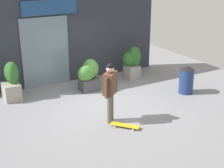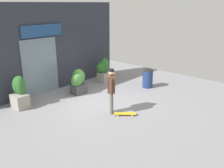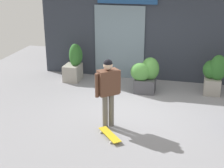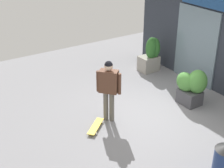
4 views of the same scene
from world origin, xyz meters
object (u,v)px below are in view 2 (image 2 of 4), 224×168
object	(u,v)px
planter_box_mid	(78,81)
planter_box_right	(103,69)
trash_bin	(148,78)
skateboard	(125,114)
skateboarder	(111,86)
planter_box_left	(20,92)

from	to	relation	value
planter_box_mid	planter_box_right	bearing A→B (deg)	10.85
planter_box_mid	trash_bin	bearing A→B (deg)	-34.04
skateboard	trash_bin	size ratio (longest dim) A/B	0.77
skateboarder	planter_box_right	size ratio (longest dim) A/B	1.40
planter_box_right	trash_bin	xyz separation A→B (m)	(0.73, -2.21, -0.16)
planter_box_left	trash_bin	xyz separation A→B (m)	(5.18, -2.36, -0.13)
skateboarder	planter_box_left	world-z (taller)	skateboarder
planter_box_left	planter_box_mid	bearing A→B (deg)	-11.98
trash_bin	planter_box_mid	bearing A→B (deg)	145.96
planter_box_mid	skateboard	bearing A→B (deg)	-97.33
skateboarder	skateboard	world-z (taller)	skateboarder
skateboard	trash_bin	bearing A→B (deg)	69.33
planter_box_left	trash_bin	world-z (taller)	planter_box_left
skateboard	skateboarder	bearing A→B (deg)	157.34
planter_box_left	planter_box_mid	size ratio (longest dim) A/B	1.17
planter_box_left	planter_box_right	xyz separation A→B (m)	(4.45, -0.14, 0.03)
planter_box_left	planter_box_right	bearing A→B (deg)	-1.86
skateboard	trash_bin	xyz separation A→B (m)	(3.09, 1.12, 0.41)
planter_box_right	planter_box_left	bearing A→B (deg)	178.14
skateboarder	planter_box_right	bearing A→B (deg)	97.65
planter_box_right	trash_bin	distance (m)	2.33
planter_box_left	planter_box_right	size ratio (longest dim) A/B	1.03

